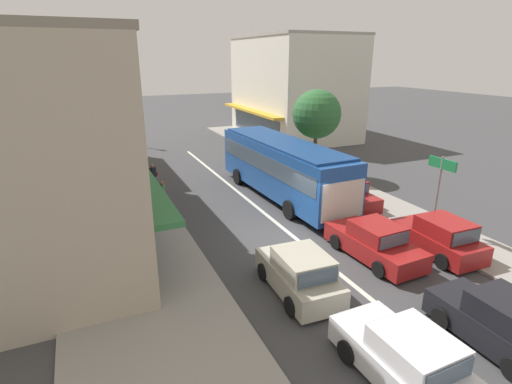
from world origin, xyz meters
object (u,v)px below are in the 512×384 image
at_px(parked_hatchback_kerb_front, 439,237).
at_px(hatchback_adjacent_lane_lead, 299,274).
at_px(city_bus, 282,165).
at_px(traffic_light_downstreet, 131,114).
at_px(sedan_behind_bus_mid, 374,242).
at_px(pedestrian_browsing_midblock, 163,195).
at_px(hatchback_queue_gap_filler, 501,324).
at_px(parked_hatchback_kerb_third, 298,169).
at_px(parked_sedan_kerb_rear, 262,150).
at_px(pedestrian_with_handbag_near, 153,176).
at_px(street_tree_right, 317,114).
at_px(directional_road_sign, 440,178).
at_px(sedan_queue_far_back, 411,364).
at_px(parked_sedan_kerb_second, 345,193).

bearing_deg(parked_hatchback_kerb_front, hatchback_adjacent_lane_lead, -178.29).
xyz_separation_m(city_bus, traffic_light_downstreet, (-5.75, 17.32, 0.97)).
bearing_deg(traffic_light_downstreet, hatchback_adjacent_lane_lead, -85.97).
bearing_deg(sedan_behind_bus_mid, pedestrian_browsing_midblock, 130.31).
bearing_deg(parked_hatchback_kerb_front, traffic_light_downstreet, 107.89).
height_order(hatchback_adjacent_lane_lead, pedestrian_browsing_midblock, pedestrian_browsing_midblock).
distance_m(hatchback_queue_gap_filler, parked_hatchback_kerb_third, 16.24).
bearing_deg(parked_sedan_kerb_rear, pedestrian_browsing_midblock, -137.42).
bearing_deg(pedestrian_browsing_midblock, pedestrian_with_handbag_near, 87.17).
bearing_deg(street_tree_right, directional_road_sign, -90.85).
height_order(sedan_behind_bus_mid, sedan_queue_far_back, same).
distance_m(parked_sedan_kerb_second, pedestrian_browsing_midblock, 9.48).
xyz_separation_m(sedan_behind_bus_mid, parked_hatchback_kerb_front, (2.60, -0.77, 0.05)).
xyz_separation_m(city_bus, pedestrian_with_handbag_near, (-6.47, 3.63, -0.81)).
distance_m(parked_hatchback_kerb_front, street_tree_right, 12.08).
xyz_separation_m(sedan_queue_far_back, pedestrian_browsing_midblock, (-3.15, 13.43, 0.40)).
bearing_deg(pedestrian_with_handbag_near, parked_hatchback_kerb_third, -5.92).
distance_m(traffic_light_downstreet, pedestrian_browsing_midblock, 17.41).
bearing_deg(parked_hatchback_kerb_third, parked_hatchback_kerb_front, -89.60).
xyz_separation_m(pedestrian_with_handbag_near, pedestrian_browsing_midblock, (-0.18, -3.61, -0.00)).
xyz_separation_m(parked_sedan_kerb_rear, street_tree_right, (1.24, -5.68, 3.42)).
relative_size(hatchback_queue_gap_filler, parked_sedan_kerb_rear, 0.88).
relative_size(sedan_behind_bus_mid, pedestrian_browsing_midblock, 2.62).
xyz_separation_m(sedan_queue_far_back, pedestrian_with_handbag_near, (-2.97, 17.05, 0.40)).
bearing_deg(pedestrian_browsing_midblock, city_bus, -0.18).
bearing_deg(hatchback_queue_gap_filler, pedestrian_with_handbag_near, 110.29).
distance_m(sedan_queue_far_back, directional_road_sign, 9.75).
distance_m(hatchback_adjacent_lane_lead, parked_hatchback_kerb_front, 6.53).
relative_size(hatchback_adjacent_lane_lead, parked_sedan_kerb_rear, 0.89).
distance_m(hatchback_queue_gap_filler, traffic_light_downstreet, 31.20).
relative_size(parked_sedan_kerb_second, directional_road_sign, 1.18).
height_order(parked_hatchback_kerb_front, parked_sedan_kerb_rear, parked_hatchback_kerb_front).
bearing_deg(parked_sedan_kerb_rear, hatchback_queue_gap_filler, -97.51).
distance_m(parked_hatchback_kerb_front, pedestrian_with_handbag_near, 15.26).
height_order(hatchback_adjacent_lane_lead, traffic_light_downstreet, traffic_light_downstreet).
bearing_deg(parked_sedan_kerb_rear, traffic_light_downstreet, 134.01).
bearing_deg(directional_road_sign, parked_hatchback_kerb_third, 97.04).
height_order(hatchback_queue_gap_filler, parked_hatchback_kerb_third, same).
bearing_deg(sedan_queue_far_back, directional_road_sign, 40.33).
bearing_deg(street_tree_right, city_bus, -143.36).
distance_m(directional_road_sign, pedestrian_with_handbag_near, 15.02).
distance_m(city_bus, pedestrian_browsing_midblock, 6.70).
xyz_separation_m(sedan_behind_bus_mid, parked_sedan_kerb_rear, (2.66, 16.44, 0.00)).
relative_size(parked_sedan_kerb_rear, pedestrian_browsing_midblock, 2.59).
distance_m(parked_hatchback_kerb_third, parked_sedan_kerb_rear, 5.90).
bearing_deg(parked_hatchback_kerb_front, pedestrian_browsing_midblock, 137.04).
relative_size(parked_sedan_kerb_second, street_tree_right, 0.75).
xyz_separation_m(city_bus, parked_sedan_kerb_rear, (2.68, 8.59, -1.22)).
bearing_deg(city_bus, parked_hatchback_kerb_third, 46.71).
bearing_deg(parked_sedan_kerb_second, sedan_behind_bus_mid, -114.68).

